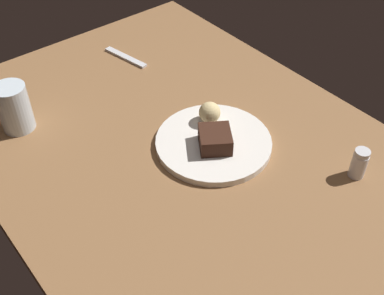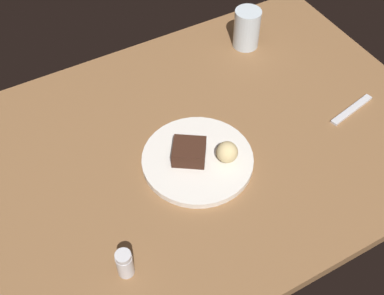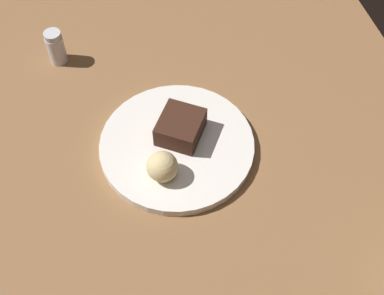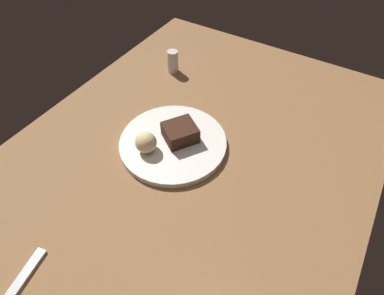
{
  "view_description": "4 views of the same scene",
  "coord_description": "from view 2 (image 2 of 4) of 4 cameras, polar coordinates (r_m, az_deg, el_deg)",
  "views": [
    {
      "loc": [
        64.23,
        -50.41,
        78.23
      ],
      "look_at": [
        4.13,
        -1.61,
        6.68
      ],
      "focal_mm": 45.5,
      "sensor_mm": 36.0,
      "label": 1
    },
    {
      "loc": [
        40.14,
        68.21,
        95.38
      ],
      "look_at": [
        3.96,
        3.2,
        6.54
      ],
      "focal_mm": 46.22,
      "sensor_mm": 36.0,
      "label": 2
    },
    {
      "loc": [
        -47.18,
        15.35,
        76.4
      ],
      "look_at": [
        0.65,
        3.24,
        6.62
      ],
      "focal_mm": 48.63,
      "sensor_mm": 36.0,
      "label": 3
    },
    {
      "loc": [
        -40.7,
        -27.32,
        62.8
      ],
      "look_at": [
        2.27,
        -1.11,
        6.96
      ],
      "focal_mm": 30.31,
      "sensor_mm": 36.0,
      "label": 4
    }
  ],
  "objects": [
    {
      "name": "bread_roll",
      "position": [
        1.14,
        4.07,
        -0.53
      ],
      "size": [
        5.12,
        5.12,
        5.12
      ],
      "primitive_type": "sphere",
      "color": "#DBC184",
      "rests_on": "dessert_plate"
    },
    {
      "name": "dessert_plate",
      "position": [
        1.17,
        0.64,
        -1.43
      ],
      "size": [
        26.49,
        26.49,
        1.63
      ],
      "primitive_type": "cylinder",
      "color": "white",
      "rests_on": "dining_table"
    },
    {
      "name": "salt_shaker",
      "position": [
        1.0,
        -7.77,
        -13.12
      ],
      "size": [
        3.39,
        3.39,
        7.05
      ],
      "color": "silver",
      "rests_on": "dining_table"
    },
    {
      "name": "dessert_spoon",
      "position": [
        1.35,
        17.95,
        4.18
      ],
      "size": [
        15.06,
        4.78,
        0.7
      ],
      "primitive_type": "cube",
      "rotation": [
        0.0,
        0.0,
        0.2
      ],
      "color": "silver",
      "rests_on": "dining_table"
    },
    {
      "name": "chocolate_cake_slice",
      "position": [
        1.15,
        -0.34,
        -0.5
      ],
      "size": [
        10.21,
        10.03,
        4.0
      ],
      "primitive_type": "cube",
      "rotation": [
        0.0,
        0.0,
        2.55
      ],
      "color": "#381E14",
      "rests_on": "dessert_plate"
    },
    {
      "name": "water_glass",
      "position": [
        1.46,
        6.34,
        13.5
      ],
      "size": [
        7.56,
        7.56,
        11.61
      ],
      "primitive_type": "cylinder",
      "color": "silver",
      "rests_on": "dining_table"
    },
    {
      "name": "dining_table",
      "position": [
        1.23,
        0.89,
        0.18
      ],
      "size": [
        120.0,
        84.0,
        3.0
      ],
      "primitive_type": "cube",
      "color": "brown",
      "rests_on": "ground"
    }
  ]
}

